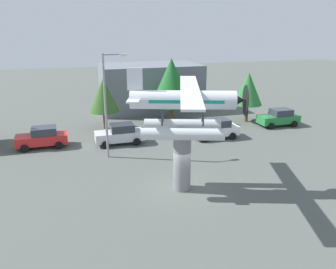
{
  "coord_description": "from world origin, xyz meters",
  "views": [
    {
      "loc": [
        -6.56,
        -18.64,
        9.93
      ],
      "look_at": [
        0.0,
        3.0,
        2.71
      ],
      "focal_mm": 36.61,
      "sensor_mm": 36.0,
      "label": 1
    }
  ],
  "objects_px": {
    "car_far_white": "(216,129)",
    "storefront_building": "(150,87)",
    "floatplane_monument": "(185,108)",
    "tree_center_back": "(171,82)",
    "tree_far_east": "(248,89)",
    "car_mid_silver": "(120,134)",
    "car_near_red": "(42,137)",
    "tree_east": "(104,95)",
    "streetlight_primary": "(108,99)",
    "car_distant_green": "(279,117)",
    "display_pedestal": "(182,162)"
  },
  "relations": [
    {
      "from": "car_distant_green",
      "to": "streetlight_primary",
      "type": "distance_m",
      "value": 18.64
    },
    {
      "from": "storefront_building",
      "to": "tree_center_back",
      "type": "relative_size",
      "value": 1.73
    },
    {
      "from": "tree_center_back",
      "to": "car_far_white",
      "type": "bearing_deg",
      "value": -69.41
    },
    {
      "from": "display_pedestal",
      "to": "storefront_building",
      "type": "xyz_separation_m",
      "value": [
        3.5,
        22.0,
        0.92
      ]
    },
    {
      "from": "tree_center_back",
      "to": "tree_far_east",
      "type": "xyz_separation_m",
      "value": [
        7.89,
        -1.93,
        -0.78
      ]
    },
    {
      "from": "car_far_white",
      "to": "tree_center_back",
      "type": "height_order",
      "value": "tree_center_back"
    },
    {
      "from": "storefront_building",
      "to": "floatplane_monument",
      "type": "bearing_deg",
      "value": -98.71
    },
    {
      "from": "car_mid_silver",
      "to": "tree_far_east",
      "type": "height_order",
      "value": "tree_far_east"
    },
    {
      "from": "storefront_building",
      "to": "tree_far_east",
      "type": "height_order",
      "value": "storefront_building"
    },
    {
      "from": "display_pedestal",
      "to": "car_distant_green",
      "type": "relative_size",
      "value": 0.86
    },
    {
      "from": "tree_center_back",
      "to": "floatplane_monument",
      "type": "bearing_deg",
      "value": -104.48
    },
    {
      "from": "tree_east",
      "to": "streetlight_primary",
      "type": "bearing_deg",
      "value": -94.06
    },
    {
      "from": "tree_east",
      "to": "tree_far_east",
      "type": "height_order",
      "value": "tree_far_east"
    },
    {
      "from": "car_near_red",
      "to": "streetlight_primary",
      "type": "height_order",
      "value": "streetlight_primary"
    },
    {
      "from": "car_far_white",
      "to": "storefront_building",
      "type": "xyz_separation_m",
      "value": [
        -2.88,
        13.13,
        1.85
      ]
    },
    {
      "from": "streetlight_primary",
      "to": "car_far_white",
      "type": "bearing_deg",
      "value": 11.18
    },
    {
      "from": "streetlight_primary",
      "to": "tree_far_east",
      "type": "distance_m",
      "value": 16.74
    },
    {
      "from": "car_far_white",
      "to": "storefront_building",
      "type": "relative_size",
      "value": 0.36
    },
    {
      "from": "car_near_red",
      "to": "tree_center_back",
      "type": "relative_size",
      "value": 0.62
    },
    {
      "from": "display_pedestal",
      "to": "floatplane_monument",
      "type": "xyz_separation_m",
      "value": [
        0.12,
        -0.04,
        3.48
      ]
    },
    {
      "from": "car_far_white",
      "to": "car_distant_green",
      "type": "xyz_separation_m",
      "value": [
        7.92,
        1.81,
        0.0
      ]
    },
    {
      "from": "car_distant_green",
      "to": "tree_east",
      "type": "height_order",
      "value": "tree_east"
    },
    {
      "from": "car_distant_green",
      "to": "tree_east",
      "type": "bearing_deg",
      "value": -13.79
    },
    {
      "from": "floatplane_monument",
      "to": "tree_east",
      "type": "xyz_separation_m",
      "value": [
        -3.12,
        14.97,
        -1.9
      ]
    },
    {
      "from": "car_mid_silver",
      "to": "tree_far_east",
      "type": "distance_m",
      "value": 14.85
    },
    {
      "from": "car_near_red",
      "to": "floatplane_monument",
      "type": "bearing_deg",
      "value": 129.28
    },
    {
      "from": "car_distant_green",
      "to": "streetlight_primary",
      "type": "height_order",
      "value": "streetlight_primary"
    },
    {
      "from": "streetlight_primary",
      "to": "floatplane_monument",
      "type": "bearing_deg",
      "value": -62.06
    },
    {
      "from": "car_distant_green",
      "to": "storefront_building",
      "type": "relative_size",
      "value": 0.36
    },
    {
      "from": "car_near_red",
      "to": "car_mid_silver",
      "type": "bearing_deg",
      "value": 171.35
    },
    {
      "from": "tree_center_back",
      "to": "tree_far_east",
      "type": "height_order",
      "value": "tree_center_back"
    },
    {
      "from": "storefront_building",
      "to": "streetlight_primary",
      "type": "bearing_deg",
      "value": -115.08
    },
    {
      "from": "floatplane_monument",
      "to": "tree_center_back",
      "type": "height_order",
      "value": "floatplane_monument"
    },
    {
      "from": "tree_east",
      "to": "tree_far_east",
      "type": "distance_m",
      "value": 15.02
    },
    {
      "from": "display_pedestal",
      "to": "tree_center_back",
      "type": "relative_size",
      "value": 0.53
    },
    {
      "from": "car_distant_green",
      "to": "tree_far_east",
      "type": "xyz_separation_m",
      "value": [
        -2.37,
        2.49,
        2.68
      ]
    },
    {
      "from": "car_distant_green",
      "to": "tree_far_east",
      "type": "distance_m",
      "value": 4.36
    },
    {
      "from": "streetlight_primary",
      "to": "tree_far_east",
      "type": "xyz_separation_m",
      "value": [
        15.49,
        6.26,
        -1.09
      ]
    },
    {
      "from": "car_distant_green",
      "to": "tree_center_back",
      "type": "xyz_separation_m",
      "value": [
        -10.26,
        4.42,
        3.46
      ]
    },
    {
      "from": "car_far_white",
      "to": "streetlight_primary",
      "type": "bearing_deg",
      "value": 11.18
    },
    {
      "from": "car_near_red",
      "to": "tree_east",
      "type": "bearing_deg",
      "value": -144.65
    },
    {
      "from": "car_near_red",
      "to": "streetlight_primary",
      "type": "distance_m",
      "value": 7.53
    },
    {
      "from": "display_pedestal",
      "to": "streetlight_primary",
      "type": "xyz_separation_m",
      "value": [
        -3.56,
        6.91,
        2.84
      ]
    },
    {
      "from": "streetlight_primary",
      "to": "tree_far_east",
      "type": "height_order",
      "value": "streetlight_primary"
    },
    {
      "from": "car_distant_green",
      "to": "car_near_red",
      "type": "bearing_deg",
      "value": -0.37
    },
    {
      "from": "car_near_red",
      "to": "car_far_white",
      "type": "distance_m",
      "value": 15.27
    },
    {
      "from": "floatplane_monument",
      "to": "tree_center_back",
      "type": "bearing_deg",
      "value": 94.28
    },
    {
      "from": "car_near_red",
      "to": "car_far_white",
      "type": "bearing_deg",
      "value": 172.64
    },
    {
      "from": "car_mid_silver",
      "to": "tree_center_back",
      "type": "distance_m",
      "value": 8.93
    },
    {
      "from": "car_mid_silver",
      "to": "tree_east",
      "type": "bearing_deg",
      "value": -82.23
    }
  ]
}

